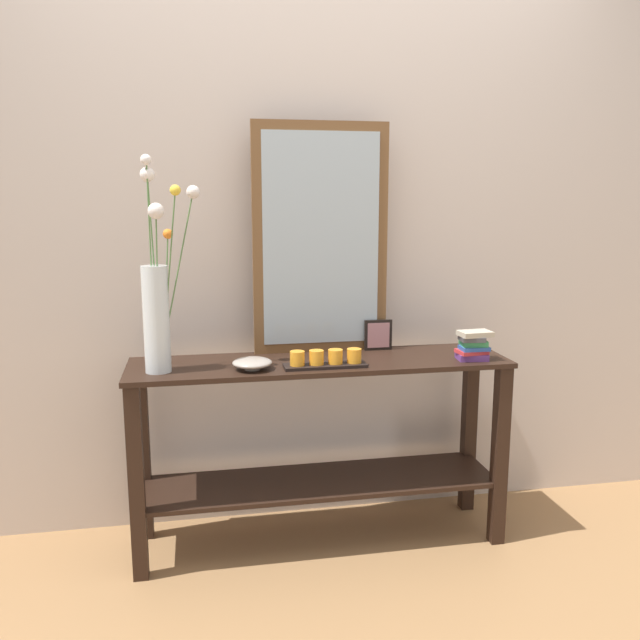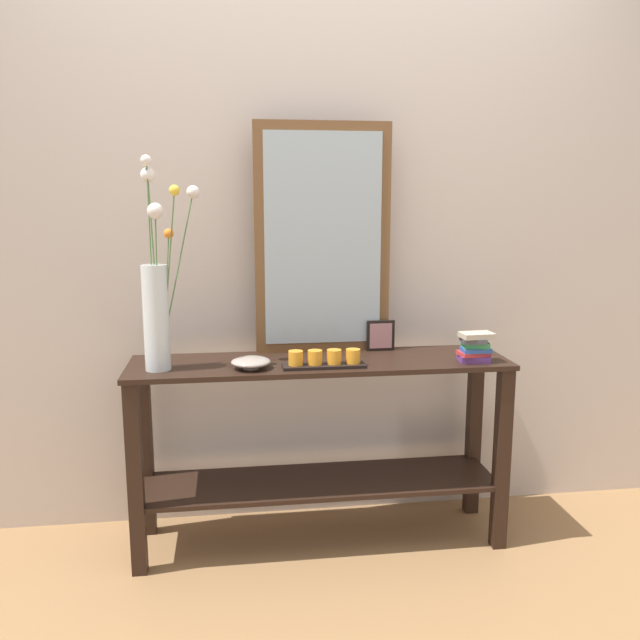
{
  "view_description": "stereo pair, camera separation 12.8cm",
  "coord_description": "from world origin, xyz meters",
  "px_view_note": "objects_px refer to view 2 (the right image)",
  "views": [
    {
      "loc": [
        -0.47,
        -2.5,
        1.41
      ],
      "look_at": [
        0.0,
        0.0,
        0.94
      ],
      "focal_mm": 36.82,
      "sensor_mm": 36.0,
      "label": 1
    },
    {
      "loc": [
        -0.35,
        -2.52,
        1.41
      ],
      "look_at": [
        0.0,
        0.0,
        0.94
      ],
      "focal_mm": 36.82,
      "sensor_mm": 36.0,
      "label": 2
    }
  ],
  "objects_px": {
    "console_table": "(320,428)",
    "mirror_leaning": "(323,239)",
    "tall_vase_left": "(157,300)",
    "decorative_bowl": "(251,362)",
    "picture_frame_small": "(381,336)",
    "candle_tray": "(325,360)",
    "book_stack": "(475,347)"
  },
  "relations": [
    {
      "from": "console_table",
      "to": "mirror_leaning",
      "type": "height_order",
      "value": "mirror_leaning"
    },
    {
      "from": "mirror_leaning",
      "to": "candle_tray",
      "type": "xyz_separation_m",
      "value": [
        -0.03,
        -0.27,
        -0.44
      ]
    },
    {
      "from": "decorative_bowl",
      "to": "tall_vase_left",
      "type": "bearing_deg",
      "value": 174.34
    },
    {
      "from": "mirror_leaning",
      "to": "tall_vase_left",
      "type": "height_order",
      "value": "mirror_leaning"
    },
    {
      "from": "candle_tray",
      "to": "decorative_bowl",
      "type": "height_order",
      "value": "candle_tray"
    },
    {
      "from": "console_table",
      "to": "decorative_bowl",
      "type": "xyz_separation_m",
      "value": [
        -0.28,
        -0.09,
        0.31
      ]
    },
    {
      "from": "tall_vase_left",
      "to": "book_stack",
      "type": "bearing_deg",
      "value": -2.31
    },
    {
      "from": "mirror_leaning",
      "to": "candle_tray",
      "type": "height_order",
      "value": "mirror_leaning"
    },
    {
      "from": "console_table",
      "to": "mirror_leaning",
      "type": "xyz_separation_m",
      "value": [
        0.03,
        0.16,
        0.75
      ]
    },
    {
      "from": "console_table",
      "to": "mirror_leaning",
      "type": "relative_size",
      "value": 1.6
    },
    {
      "from": "tall_vase_left",
      "to": "candle_tray",
      "type": "height_order",
      "value": "tall_vase_left"
    },
    {
      "from": "picture_frame_small",
      "to": "decorative_bowl",
      "type": "height_order",
      "value": "picture_frame_small"
    },
    {
      "from": "picture_frame_small",
      "to": "tall_vase_left",
      "type": "bearing_deg",
      "value": -167.93
    },
    {
      "from": "decorative_bowl",
      "to": "candle_tray",
      "type": "bearing_deg",
      "value": -3.21
    },
    {
      "from": "tall_vase_left",
      "to": "decorative_bowl",
      "type": "height_order",
      "value": "tall_vase_left"
    },
    {
      "from": "decorative_bowl",
      "to": "console_table",
      "type": "bearing_deg",
      "value": 18.01
    },
    {
      "from": "console_table",
      "to": "decorative_bowl",
      "type": "relative_size",
      "value": 10.04
    },
    {
      "from": "console_table",
      "to": "mirror_leaning",
      "type": "bearing_deg",
      "value": 78.21
    },
    {
      "from": "console_table",
      "to": "tall_vase_left",
      "type": "xyz_separation_m",
      "value": [
        -0.62,
        -0.06,
        0.55
      ]
    },
    {
      "from": "tall_vase_left",
      "to": "candle_tray",
      "type": "xyz_separation_m",
      "value": [
        0.62,
        -0.05,
        -0.24
      ]
    },
    {
      "from": "mirror_leaning",
      "to": "tall_vase_left",
      "type": "bearing_deg",
      "value": -161.45
    },
    {
      "from": "picture_frame_small",
      "to": "decorative_bowl",
      "type": "bearing_deg",
      "value": -157.93
    },
    {
      "from": "candle_tray",
      "to": "tall_vase_left",
      "type": "bearing_deg",
      "value": 175.44
    },
    {
      "from": "tall_vase_left",
      "to": "candle_tray",
      "type": "bearing_deg",
      "value": -4.56
    },
    {
      "from": "picture_frame_small",
      "to": "decorative_bowl",
      "type": "distance_m",
      "value": 0.6
    },
    {
      "from": "console_table",
      "to": "picture_frame_small",
      "type": "xyz_separation_m",
      "value": [
        0.28,
        0.13,
        0.35
      ]
    },
    {
      "from": "console_table",
      "to": "decorative_bowl",
      "type": "bearing_deg",
      "value": -161.99
    },
    {
      "from": "picture_frame_small",
      "to": "decorative_bowl",
      "type": "xyz_separation_m",
      "value": [
        -0.56,
        -0.23,
        -0.04
      ]
    },
    {
      "from": "console_table",
      "to": "tall_vase_left",
      "type": "height_order",
      "value": "tall_vase_left"
    },
    {
      "from": "console_table",
      "to": "tall_vase_left",
      "type": "relative_size",
      "value": 1.91
    },
    {
      "from": "tall_vase_left",
      "to": "picture_frame_small",
      "type": "relative_size",
      "value": 6.08
    },
    {
      "from": "picture_frame_small",
      "to": "book_stack",
      "type": "height_order",
      "value": "picture_frame_small"
    }
  ]
}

